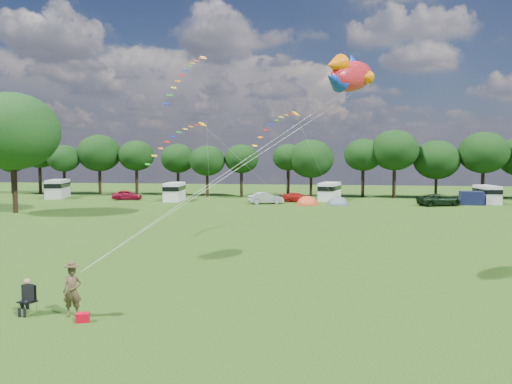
# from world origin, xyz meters

# --- Properties ---
(ground_plane) EXTENTS (180.00, 180.00, 0.00)m
(ground_plane) POSITION_xyz_m (0.00, 0.00, 0.00)
(ground_plane) COLOR black
(ground_plane) RESTS_ON ground
(tree_line) EXTENTS (102.98, 10.98, 10.27)m
(tree_line) POSITION_xyz_m (5.30, 54.99, 6.35)
(tree_line) COLOR black
(tree_line) RESTS_ON ground
(big_tree) EXTENTS (10.00, 10.00, 13.28)m
(big_tree) POSITION_xyz_m (-30.00, 28.00, 9.02)
(big_tree) COLOR black
(big_tree) RESTS_ON ground
(car_a) EXTENTS (4.52, 2.32, 1.44)m
(car_a) POSITION_xyz_m (-24.41, 45.71, 0.72)
(car_a) COLOR maroon
(car_a) RESTS_ON ground
(car_b) EXTENTS (4.57, 2.93, 1.51)m
(car_b) POSITION_xyz_m (-3.78, 42.70, 0.76)
(car_b) COLOR #9B9EA4
(car_b) RESTS_ON ground
(car_c) EXTENTS (4.46, 2.37, 1.28)m
(car_c) POSITION_xyz_m (0.22, 46.22, 0.64)
(car_c) COLOR #B01A14
(car_c) RESTS_ON ground
(car_d) EXTENTS (6.07, 4.22, 1.51)m
(car_d) POSITION_xyz_m (18.41, 43.22, 0.76)
(car_d) COLOR black
(car_d) RESTS_ON ground
(campervan_a) EXTENTS (3.87, 6.13, 2.79)m
(campervan_a) POSITION_xyz_m (-36.23, 47.56, 1.50)
(campervan_a) COLOR silver
(campervan_a) RESTS_ON ground
(campervan_b) EXTENTS (2.76, 5.47, 2.58)m
(campervan_b) POSITION_xyz_m (-17.19, 45.39, 1.39)
(campervan_b) COLOR white
(campervan_b) RESTS_ON ground
(campervan_c) EXTENTS (3.38, 5.63, 2.58)m
(campervan_c) POSITION_xyz_m (4.60, 49.20, 1.38)
(campervan_c) COLOR white
(campervan_c) RESTS_ON ground
(campervan_d) EXTENTS (2.54, 5.08, 2.41)m
(campervan_d) POSITION_xyz_m (25.42, 47.51, 1.29)
(campervan_d) COLOR silver
(campervan_d) RESTS_ON ground
(tent_orange) EXTENTS (2.93, 3.21, 2.30)m
(tent_orange) POSITION_xyz_m (1.75, 41.88, 0.02)
(tent_orange) COLOR #D84420
(tent_orange) RESTS_ON ground
(tent_greyblue) EXTENTS (2.92, 3.20, 2.17)m
(tent_greyblue) POSITION_xyz_m (5.63, 42.33, 0.02)
(tent_greyblue) COLOR slate
(tent_greyblue) RESTS_ON ground
(awning_navy) EXTENTS (2.98, 2.50, 1.74)m
(awning_navy) POSITION_xyz_m (22.84, 45.26, 0.87)
(awning_navy) COLOR #111538
(awning_navy) RESTS_ON ground
(kite_flyer) EXTENTS (0.80, 0.62, 1.95)m
(kite_flyer) POSITION_xyz_m (-5.29, -4.93, 0.98)
(kite_flyer) COLOR #4F402A
(kite_flyer) RESTS_ON ground
(camp_chair) EXTENTS (0.72, 0.74, 1.42)m
(camp_chair) POSITION_xyz_m (-7.17, -4.91, 0.85)
(camp_chair) COLOR #99999E
(camp_chair) RESTS_ON ground
(kite_bag) EXTENTS (0.56, 0.47, 0.34)m
(kite_bag) POSITION_xyz_m (-4.57, -5.53, 0.17)
(kite_bag) COLOR red
(kite_bag) RESTS_ON ground
(fish_kite) EXTENTS (3.22, 4.24, 2.30)m
(fish_kite) POSITION_xyz_m (5.40, 2.77, 10.22)
(fish_kite) COLOR red
(fish_kite) RESTS_ON ground
(streamer_kite_a) EXTENTS (3.41, 5.64, 5.79)m
(streamer_kite_a) POSITION_xyz_m (-10.43, 29.39, 15.25)
(streamer_kite_a) COLOR yellow
(streamer_kite_a) RESTS_ON ground
(streamer_kite_b) EXTENTS (4.21, 4.71, 3.80)m
(streamer_kite_b) POSITION_xyz_m (-8.26, 19.31, 8.02)
(streamer_kite_b) COLOR #E0A704
(streamer_kite_b) RESTS_ON ground
(streamer_kite_c) EXTENTS (3.03, 4.91, 2.77)m
(streamer_kite_c) POSITION_xyz_m (0.90, 13.90, 8.75)
(streamer_kite_c) COLOR #FFBF00
(streamer_kite_c) RESTS_ON ground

